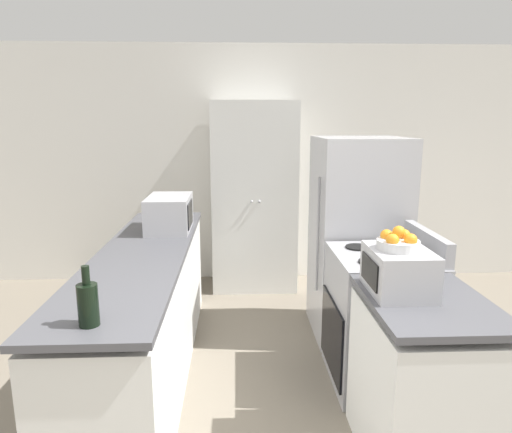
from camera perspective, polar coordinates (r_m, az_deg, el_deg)
name	(u,v)px	position (r m, az deg, el deg)	size (l,w,h in m)	color
wall_back	(250,165)	(5.15, -0.79, 6.42)	(7.00, 0.06, 2.60)	white
counter_left	(146,316)	(3.38, -13.61, -11.99)	(0.60, 2.65, 0.92)	silver
counter_right	(421,385)	(2.68, 19.97, -19.21)	(0.60, 0.79, 0.92)	silver
pantry_cabinet	(254,197)	(4.87, -0.24, 2.47)	(0.89, 0.58, 1.99)	silver
stove	(380,318)	(3.31, 15.20, -12.14)	(0.66, 0.71, 1.08)	#9E9EA3
refrigerator	(357,238)	(3.90, 12.48, -2.64)	(0.73, 0.76, 1.66)	#B7B7BC
microwave	(170,213)	(3.76, -10.76, 0.40)	(0.34, 0.52, 0.28)	#B2B2B7
wine_bottle	(88,303)	(2.13, -20.26, -10.14)	(0.09, 0.09, 0.27)	black
toaster_oven	(398,271)	(2.48, 17.37, -6.51)	(0.31, 0.38, 0.23)	#B2B2B7
fruit_bowl	(398,242)	(2.43, 17.34, -3.03)	(0.21, 0.21, 0.12)	silver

